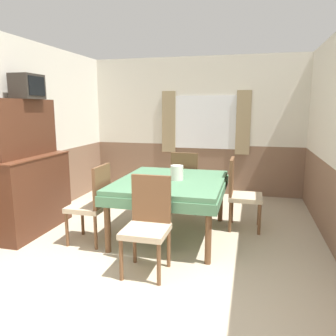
{
  "coord_description": "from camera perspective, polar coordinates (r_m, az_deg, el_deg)",
  "views": [
    {
      "loc": [
        1.06,
        -2.01,
        1.67
      ],
      "look_at": [
        0.04,
        1.99,
        0.9
      ],
      "focal_mm": 35.0,
      "sensor_mm": 36.0,
      "label": 1
    }
  ],
  "objects": [
    {
      "name": "wall_left",
      "position": [
        5.19,
        -22.65,
        5.68
      ],
      "size": [
        0.05,
        4.66,
        2.6
      ],
      "color": "silver",
      "rests_on": "ground_plane"
    },
    {
      "name": "chair_head_window",
      "position": [
        5.21,
        3.1,
        -2.13
      ],
      "size": [
        0.44,
        0.44,
        0.98
      ],
      "color": "brown",
      "rests_on": "ground_plane"
    },
    {
      "name": "chair_left_near",
      "position": [
        4.14,
        -12.92,
        -5.74
      ],
      "size": [
        0.44,
        0.44,
        0.98
      ],
      "rotation": [
        0.0,
        0.0,
        1.57
      ],
      "color": "brown",
      "rests_on": "ground_plane"
    },
    {
      "name": "vase",
      "position": [
        4.19,
        1.56,
        -0.81
      ],
      "size": [
        0.16,
        0.16,
        0.19
      ],
      "color": "silver",
      "rests_on": "dining_table"
    },
    {
      "name": "tv",
      "position": [
        4.73,
        -23.29,
        12.89
      ],
      "size": [
        0.29,
        0.39,
        0.32
      ],
      "color": "#2D2823",
      "rests_on": "sideboard"
    },
    {
      "name": "chair_head_near",
      "position": [
        3.37,
        -3.54,
        -9.29
      ],
      "size": [
        0.44,
        0.44,
        0.98
      ],
      "rotation": [
        0.0,
        0.0,
        3.14
      ],
      "color": "brown",
      "rests_on": "ground_plane"
    },
    {
      "name": "chair_right_far",
      "position": [
        4.62,
        12.5,
        -4.01
      ],
      "size": [
        0.44,
        0.44,
        0.98
      ],
      "rotation": [
        0.0,
        0.0,
        4.71
      ],
      "color": "brown",
      "rests_on": "ground_plane"
    },
    {
      "name": "sideboard",
      "position": [
        4.75,
        -23.03,
        -1.43
      ],
      "size": [
        0.46,
        1.25,
        1.77
      ],
      "color": "#4C2819",
      "rests_on": "ground_plane"
    },
    {
      "name": "ground_plane",
      "position": [
        2.82,
        -12.11,
        -26.03
      ],
      "size": [
        16.0,
        16.0,
        0.0
      ],
      "primitive_type": "plane",
      "color": "tan"
    },
    {
      "name": "dining_table",
      "position": [
        4.24,
        0.51,
        -3.36
      ],
      "size": [
        1.36,
        1.59,
        0.75
      ],
      "color": "#4C7A56",
      "rests_on": "ground_plane"
    },
    {
      "name": "wall_back",
      "position": [
        6.39,
        4.88,
        7.27
      ],
      "size": [
        4.45,
        0.1,
        2.6
      ],
      "color": "silver",
      "rests_on": "ground_plane"
    }
  ]
}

